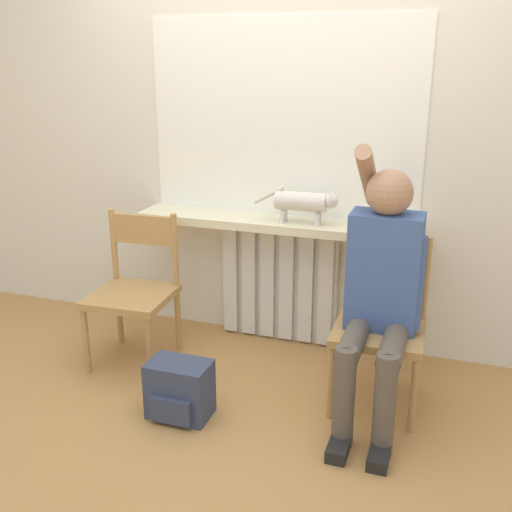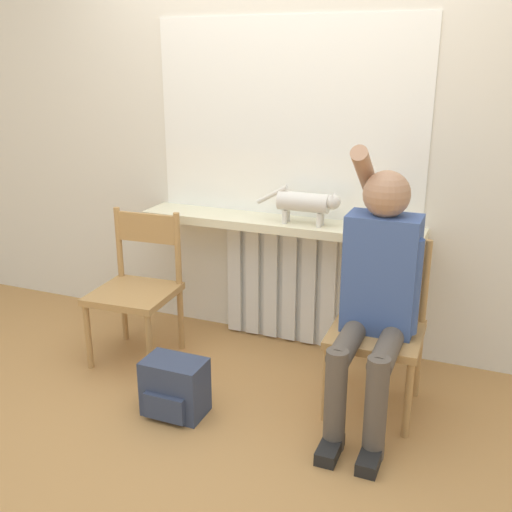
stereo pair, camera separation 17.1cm
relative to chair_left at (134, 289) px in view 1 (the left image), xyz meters
name	(u,v)px [view 1 (the left image)]	position (x,y,z in m)	size (l,w,h in m)	color
ground_plane	(205,441)	(0.70, -0.62, -0.44)	(12.00, 12.00, 0.00)	#B27F47
wall_with_window	(284,119)	(0.70, 0.61, 0.91)	(7.00, 0.06, 2.70)	silver
radiator	(278,282)	(0.70, 0.53, -0.06)	(0.73, 0.08, 0.75)	silver
windowsill	(275,224)	(0.70, 0.44, 0.33)	(1.67, 0.28, 0.05)	beige
window_glass	(283,119)	(0.70, 0.57, 0.92)	(1.61, 0.01, 1.12)	white
chair_left	(134,289)	(0.00, 0.00, 0.00)	(0.46, 0.46, 0.85)	#B2844C
chair_right	(381,322)	(1.39, 0.00, 0.00)	(0.45, 0.45, 0.85)	#B2844C
person	(381,286)	(1.39, -0.11, 0.23)	(0.36, 0.97, 1.33)	brown
cat	(304,202)	(0.88, 0.40, 0.49)	(0.49, 0.11, 0.22)	silver
backpack	(179,390)	(0.50, -0.47, -0.30)	(0.30, 0.22, 0.29)	#333D56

